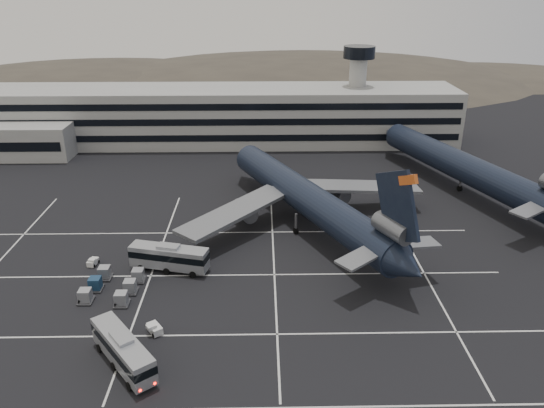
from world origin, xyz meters
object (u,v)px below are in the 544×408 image
(bus_far, at_px, (169,256))
(uld_cluster, at_px, (113,285))
(trijet_main, at_px, (308,199))
(bus_near, at_px, (123,349))
(tug_a, at_px, (93,262))

(bus_far, relative_size, uld_cluster, 1.30)
(trijet_main, height_order, bus_near, trijet_main)
(bus_far, xyz_separation_m, uld_cluster, (-6.98, -5.60, -1.35))
(bus_near, height_order, uld_cluster, bus_near)
(tug_a, bearing_deg, uld_cluster, -45.58)
(bus_far, height_order, uld_cluster, bus_far)
(uld_cluster, bearing_deg, trijet_main, 34.93)
(trijet_main, distance_m, bus_near, 42.44)
(bus_near, bearing_deg, uld_cluster, 71.15)
(trijet_main, bearing_deg, uld_cluster, -170.52)
(tug_a, bearing_deg, bus_near, -55.53)
(bus_near, bearing_deg, tug_a, 76.49)
(bus_far, distance_m, tug_a, 12.08)
(bus_far, distance_m, uld_cluster, 9.05)
(tug_a, xyz_separation_m, uld_cluster, (4.87, -7.21, 0.35))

